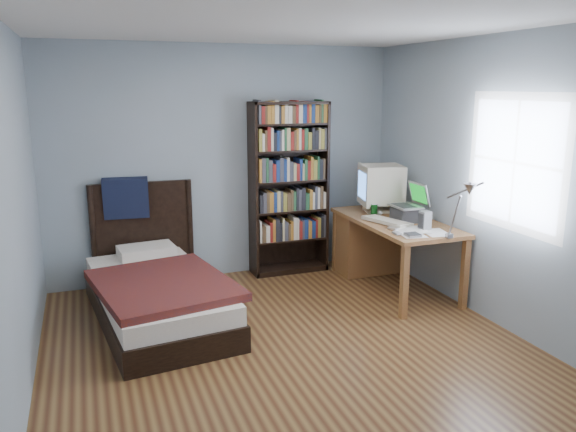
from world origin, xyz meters
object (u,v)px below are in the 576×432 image
Objects in this scene: desk_lamp at (467,195)px; speaker at (425,220)px; bed at (156,289)px; soda_can at (374,210)px; bookshelf at (289,188)px; keyboard at (387,221)px; desk at (374,239)px; laptop at (407,211)px; crt_monitor at (380,185)px.

desk_lamp is 0.78m from speaker.
bed is (-2.48, 0.54, -0.56)m from speaker.
bookshelf reaches higher than soda_can.
keyboard is 0.27× the size of bookshelf.
desk_lamp reaches higher than bed.
soda_can is 0.07× the size of bookshelf.
speaker reaches higher than keyboard.
desk is 4.01× the size of laptop.
desk is 3.04× the size of keyboard.
soda_can is at bearing 66.39° from keyboard.
laptop is 0.67× the size of desk_lamp.
bookshelf reaches higher than keyboard.
desk_lamp is 4.63× the size of soda_can.
crt_monitor is 0.25× the size of bed.
bookshelf is at bearing 137.57° from soda_can.
keyboard is (-0.19, -0.50, -0.27)m from crt_monitor.
speaker is 0.71m from soda_can.
soda_can reaches higher than keyboard.
bookshelf reaches higher than bed.
laptop reaches higher than speaker.
bed reaches higher than keyboard.
crt_monitor reaches higher than laptop.
bed is (-2.40, 1.21, -0.94)m from desk_lamp.
speaker is at bearing 83.84° from desk_lamp.
desk is 0.63m from keyboard.
speaker is at bearing -56.46° from bookshelf.
crt_monitor is at bearing -8.12° from desk.
desk_lamp reaches higher than crt_monitor.
soda_can is 0.06× the size of bed.
bookshelf is (-0.89, 1.34, 0.14)m from speaker.
laptop is at bearing -4.03° from bed.
laptop reaches higher than keyboard.
keyboard is 2.86× the size of speaker.
bookshelf is at bearing 132.91° from laptop.
bookshelf reaches higher than desk_lamp.
crt_monitor is 0.54m from laptop.
laptop is at bearing -18.12° from keyboard.
crt_monitor is 0.93× the size of desk_lamp.
bed is at bearing 175.97° from laptop.
crt_monitor is at bearing 48.87° from soda_can.
speaker is 2.60m from bed.
desk is 1.10m from bookshelf.
keyboard is at bearing -105.97° from desk.
soda_can is 0.98m from bookshelf.
desk is 0.82× the size of bookshelf.
bookshelf is 0.90× the size of bed.
bookshelf is at bearing 118.43° from speaker.
crt_monitor is 0.99m from bookshelf.
desk_lamp is at bearing -101.23° from keyboard.
speaker is 0.08× the size of bed.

